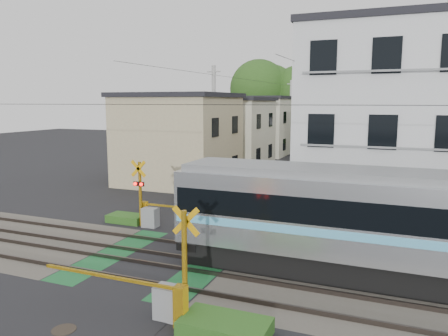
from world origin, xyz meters
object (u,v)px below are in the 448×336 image
at_px(apartment_block, 415,124).
at_px(manhole_cover, 64,330).
at_px(crossing_signal_near, 170,295).
at_px(pedestrian, 311,153).
at_px(crossing_signal_far, 149,212).

distance_m(apartment_block, manhole_cover, 17.38).
xyz_separation_m(crossing_signal_near, manhole_cover, (-2.24, -1.48, -0.70)).
relative_size(pedestrian, manhole_cover, 2.87).
distance_m(crossing_signal_far, pedestrian, 24.53).
bearing_deg(crossing_signal_far, crossing_signal_near, -54.71).
distance_m(apartment_block, pedestrian, 20.72).
bearing_deg(manhole_cover, apartment_block, 60.86).
relative_size(crossing_signal_near, crossing_signal_far, 1.00).
distance_m(crossing_signal_near, crossing_signal_far, 8.95).
height_order(crossing_signal_near, crossing_signal_far, same).
relative_size(crossing_signal_near, apartment_block, 0.46).
bearing_deg(pedestrian, manhole_cover, 114.59).
height_order(crossing_signal_far, manhole_cover, crossing_signal_far).
height_order(pedestrian, manhole_cover, pedestrian).
bearing_deg(crossing_signal_far, manhole_cover, -71.53).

